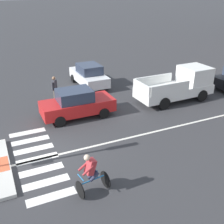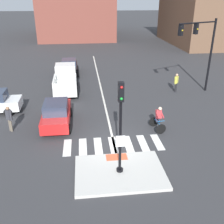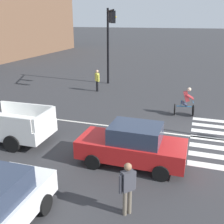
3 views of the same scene
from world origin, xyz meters
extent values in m
plane|color=#333335|center=(0.00, 0.00, 0.00)|extent=(300.00, 300.00, 0.00)
cube|color=beige|center=(0.00, -2.69, 0.07)|extent=(4.26, 3.02, 0.15)
cube|color=#DB5B38|center=(0.00, -1.53, 0.15)|extent=(1.10, 0.60, 0.01)
cylinder|color=black|center=(0.00, -2.69, 0.21)|extent=(0.32, 0.32, 0.12)
cylinder|color=black|center=(0.00, -2.69, 2.01)|extent=(0.12, 0.12, 3.47)
cube|color=white|center=(0.00, -2.76, 1.83)|extent=(0.44, 0.03, 0.56)
cube|color=black|center=(0.00, -2.69, 4.16)|extent=(0.24, 0.28, 0.84)
sphere|color=red|center=(0.00, -2.85, 4.41)|extent=(0.12, 0.12, 0.12)
sphere|color=green|center=(0.00, -2.85, 3.91)|extent=(0.12, 0.12, 0.12)
cube|color=silver|center=(-2.61, -0.06, 0.00)|extent=(0.44, 1.80, 0.01)
cube|color=silver|center=(-1.74, -0.06, 0.00)|extent=(0.44, 1.80, 0.01)
cube|color=silver|center=(-0.87, -0.06, 0.00)|extent=(0.44, 1.80, 0.01)
cube|color=silver|center=(0.00, -0.06, 0.00)|extent=(0.44, 1.80, 0.01)
cube|color=silver|center=(0.87, -0.06, 0.00)|extent=(0.44, 1.80, 0.01)
cube|color=silver|center=(1.74, -0.06, 0.00)|extent=(0.44, 1.80, 0.01)
cube|color=silver|center=(2.61, -0.06, 0.00)|extent=(0.44, 1.80, 0.01)
cube|color=silver|center=(0.05, 10.00, 0.00)|extent=(0.14, 28.00, 0.01)
cylinder|color=black|center=(9.39, 8.27, 3.08)|extent=(0.18, 0.18, 6.16)
cylinder|color=black|center=(7.55, 7.43, 5.91)|extent=(3.71, 1.77, 0.11)
cube|color=black|center=(7.37, 7.35, 5.46)|extent=(0.36, 0.38, 0.80)
sphere|color=gold|center=(7.44, 7.20, 5.46)|extent=(0.12, 0.12, 0.12)
cube|color=black|center=(5.90, 6.68, 5.46)|extent=(0.36, 0.38, 0.80)
sphere|color=gold|center=(5.97, 6.53, 5.46)|extent=(0.12, 0.12, 0.12)
cube|color=black|center=(-2.98, 15.14, 0.65)|extent=(1.82, 4.15, 0.70)
cube|color=#2D384C|center=(-2.97, 14.99, 1.32)|extent=(1.53, 1.94, 0.64)
cylinder|color=black|center=(-3.84, 16.38, 0.30)|extent=(0.20, 0.60, 0.60)
cylinder|color=black|center=(-2.18, 16.43, 0.30)|extent=(0.20, 0.60, 0.60)
cylinder|color=black|center=(-3.77, 13.84, 0.30)|extent=(0.20, 0.60, 0.60)
cylinder|color=black|center=(-2.11, 13.89, 0.30)|extent=(0.20, 0.60, 0.60)
cube|color=red|center=(-3.37, 2.93, 0.65)|extent=(1.70, 4.10, 0.70)
cube|color=#2D384C|center=(-3.37, 2.78, 1.32)|extent=(1.48, 1.90, 0.64)
cylinder|color=black|center=(-4.21, 4.20, 0.30)|extent=(0.18, 0.60, 0.60)
cylinder|color=black|center=(-2.54, 4.20, 0.30)|extent=(0.18, 0.60, 0.60)
cylinder|color=black|center=(-4.21, 1.66, 0.30)|extent=(0.18, 0.60, 0.60)
cylinder|color=black|center=(-2.54, 1.66, 0.30)|extent=(0.18, 0.60, 0.60)
cylinder|color=black|center=(-6.92, 4.60, 0.30)|extent=(0.60, 0.19, 0.60)
cylinder|color=black|center=(-6.96, 6.26, 0.30)|extent=(0.60, 0.19, 0.60)
cube|color=white|center=(-3.09, 9.38, 0.68)|extent=(2.02, 5.14, 0.60)
cube|color=white|center=(-3.13, 10.98, 1.53)|extent=(1.84, 1.74, 1.10)
cube|color=#2D384C|center=(-3.15, 11.81, 1.61)|extent=(1.62, 0.12, 0.60)
cube|color=white|center=(-3.95, 8.34, 1.28)|extent=(0.19, 2.81, 0.60)
cube|color=white|center=(-2.17, 8.39, 1.28)|extent=(0.19, 2.81, 0.60)
cube|color=white|center=(-3.03, 6.89, 1.28)|extent=(1.80, 0.14, 0.60)
cylinder|color=black|center=(-4.04, 10.94, 0.38)|extent=(0.26, 0.77, 0.76)
cylinder|color=black|center=(-2.21, 10.99, 0.38)|extent=(0.26, 0.77, 0.76)
cylinder|color=black|center=(-3.97, 7.96, 0.38)|extent=(0.26, 0.77, 0.76)
cylinder|color=black|center=(-2.14, 8.00, 0.38)|extent=(0.26, 0.77, 0.76)
cylinder|color=black|center=(3.07, 0.88, 0.33)|extent=(0.66, 0.14, 0.66)
cylinder|color=black|center=(2.91, 1.92, 0.33)|extent=(0.66, 0.14, 0.66)
cylinder|color=#2370AD|center=(2.99, 1.40, 0.55)|extent=(0.18, 0.89, 0.05)
cylinder|color=#2370AD|center=(2.96, 1.58, 0.73)|extent=(0.04, 0.04, 0.30)
cylinder|color=#2370AD|center=(3.06, 0.93, 0.85)|extent=(0.44, 0.10, 0.04)
cylinder|color=#2D334C|center=(3.06, 1.43, 0.73)|extent=(0.18, 0.41, 0.33)
cylinder|color=#2D334C|center=(2.91, 1.41, 0.73)|extent=(0.18, 0.41, 0.33)
cube|color=#B73338|center=(3.00, 1.32, 1.16)|extent=(0.39, 0.43, 0.60)
sphere|color=beige|center=(3.02, 1.20, 1.57)|extent=(0.22, 0.22, 0.22)
cylinder|color=#B73338|center=(3.19, 1.17, 1.16)|extent=(0.15, 0.46, 0.31)
cylinder|color=#B73338|center=(2.87, 1.12, 1.16)|extent=(0.15, 0.46, 0.31)
cylinder|color=#6B6051|center=(-6.27, 2.38, 0.41)|extent=(0.12, 0.12, 0.82)
cylinder|color=#6B6051|center=(-6.15, 2.27, 0.41)|extent=(0.12, 0.12, 0.82)
cube|color=#3F3F47|center=(-6.21, 2.33, 1.12)|extent=(0.41, 0.41, 0.60)
cylinder|color=#3F3F47|center=(-6.37, 2.49, 1.07)|extent=(0.09, 0.09, 0.56)
cylinder|color=#3F3F47|center=(-6.04, 2.17, 1.07)|extent=(0.09, 0.09, 0.56)
sphere|color=#936B4C|center=(-6.21, 2.33, 1.56)|extent=(0.22, 0.22, 0.22)
cylinder|color=black|center=(6.51, 8.12, 0.41)|extent=(0.12, 0.12, 0.82)
cylinder|color=black|center=(6.61, 8.24, 0.41)|extent=(0.12, 0.12, 0.82)
cube|color=#DBD64C|center=(6.56, 8.18, 1.12)|extent=(0.40, 0.42, 0.60)
cylinder|color=#DBD64C|center=(6.41, 8.01, 1.07)|extent=(0.09, 0.09, 0.56)
cylinder|color=#DBD64C|center=(6.71, 8.35, 1.07)|extent=(0.09, 0.09, 0.56)
sphere|color=tan|center=(6.56, 8.18, 1.56)|extent=(0.22, 0.22, 0.22)
camera|label=1|loc=(10.50, -1.31, 6.89)|focal=44.19mm
camera|label=2|loc=(-1.53, -12.66, 7.79)|focal=41.30mm
camera|label=3|loc=(-12.49, 0.72, 5.40)|focal=43.36mm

